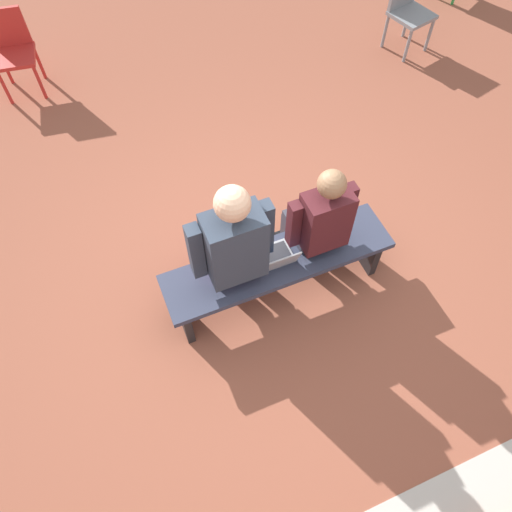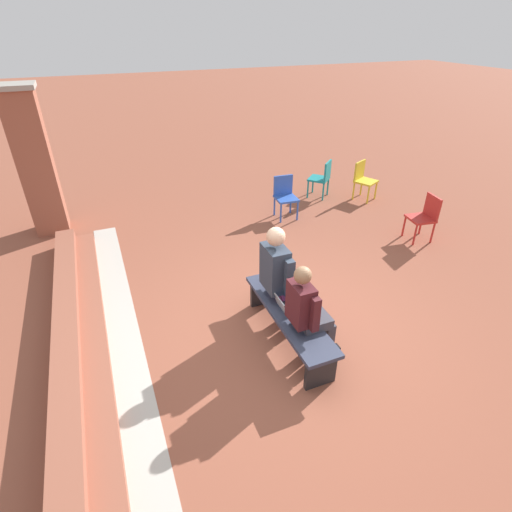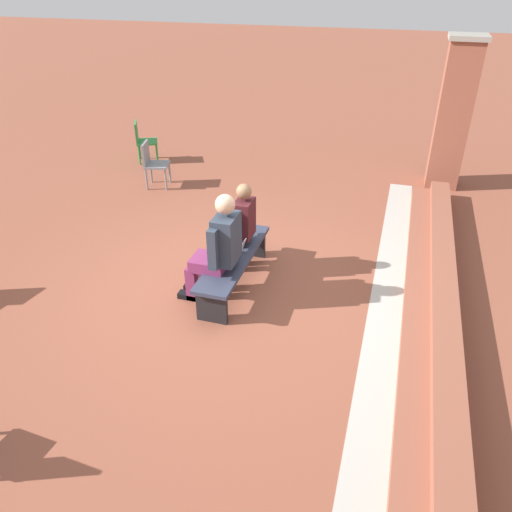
{
  "view_description": "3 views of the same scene",
  "coord_description": "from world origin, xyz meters",
  "px_view_note": "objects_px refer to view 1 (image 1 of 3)",
  "views": [
    {
      "loc": [
        0.87,
        1.89,
        3.61
      ],
      "look_at": [
        0.1,
        0.06,
        0.61
      ],
      "focal_mm": 35.0,
      "sensor_mm": 36.0,
      "label": 1
    },
    {
      "loc": [
        -3.5,
        1.89,
        3.55
      ],
      "look_at": [
        0.43,
        0.28,
        1.01
      ],
      "focal_mm": 28.0,
      "sensor_mm": 36.0,
      "label": 2
    },
    {
      "loc": [
        5.05,
        1.89,
        3.67
      ],
      "look_at": [
        0.15,
        0.42,
        0.63
      ],
      "focal_mm": 35.0,
      "sensor_mm": 36.0,
      "label": 3
    }
  ],
  "objects_px": {
    "plastic_chair_mid_courtyard": "(408,7)",
    "bench": "(278,266)",
    "person_student": "(317,220)",
    "laptop": "(274,259)",
    "person_adult": "(230,244)",
    "plastic_chair_near_bench_right": "(12,47)"
  },
  "relations": [
    {
      "from": "plastic_chair_mid_courtyard",
      "to": "bench",
      "type": "bearing_deg",
      "value": 42.63
    },
    {
      "from": "person_student",
      "to": "laptop",
      "type": "bearing_deg",
      "value": 11.55
    },
    {
      "from": "person_student",
      "to": "laptop",
      "type": "height_order",
      "value": "person_student"
    },
    {
      "from": "person_adult",
      "to": "laptop",
      "type": "bearing_deg",
      "value": 164.78
    },
    {
      "from": "plastic_chair_mid_courtyard",
      "to": "plastic_chair_near_bench_right",
      "type": "height_order",
      "value": "same"
    },
    {
      "from": "person_student",
      "to": "bench",
      "type": "bearing_deg",
      "value": 11.0
    },
    {
      "from": "person_student",
      "to": "person_adult",
      "type": "distance_m",
      "value": 0.69
    },
    {
      "from": "person_adult",
      "to": "person_student",
      "type": "bearing_deg",
      "value": 179.29
    },
    {
      "from": "person_adult",
      "to": "laptop",
      "type": "distance_m",
      "value": 0.41
    },
    {
      "from": "person_adult",
      "to": "plastic_chair_near_bench_right",
      "type": "height_order",
      "value": "person_adult"
    },
    {
      "from": "person_student",
      "to": "plastic_chair_near_bench_right",
      "type": "relative_size",
      "value": 1.54
    },
    {
      "from": "person_student",
      "to": "plastic_chair_mid_courtyard",
      "type": "distance_m",
      "value": 3.45
    },
    {
      "from": "bench",
      "to": "person_adult",
      "type": "bearing_deg",
      "value": -11.61
    },
    {
      "from": "person_adult",
      "to": "bench",
      "type": "bearing_deg",
      "value": 168.39
    },
    {
      "from": "laptop",
      "to": "plastic_chair_mid_courtyard",
      "type": "height_order",
      "value": "plastic_chair_mid_courtyard"
    },
    {
      "from": "bench",
      "to": "person_adult",
      "type": "distance_m",
      "value": 0.54
    },
    {
      "from": "plastic_chair_mid_courtyard",
      "to": "person_adult",
      "type": "bearing_deg",
      "value": 38.37
    },
    {
      "from": "bench",
      "to": "laptop",
      "type": "height_order",
      "value": "laptop"
    },
    {
      "from": "bench",
      "to": "laptop",
      "type": "bearing_deg",
      "value": 15.77
    },
    {
      "from": "person_student",
      "to": "plastic_chair_mid_courtyard",
      "type": "xyz_separation_m",
      "value": [
        -2.41,
        -2.46,
        -0.21
      ]
    },
    {
      "from": "person_student",
      "to": "plastic_chair_near_bench_right",
      "type": "xyz_separation_m",
      "value": [
        1.82,
        -3.41,
        -0.21
      ]
    },
    {
      "from": "person_student",
      "to": "plastic_chair_mid_courtyard",
      "type": "height_order",
      "value": "person_student"
    }
  ]
}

